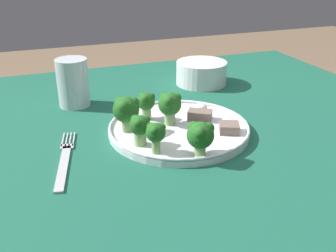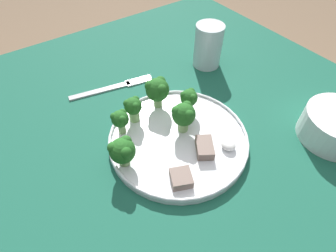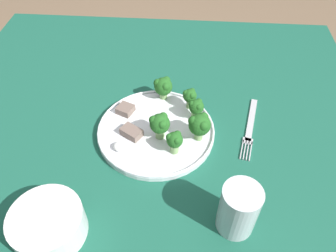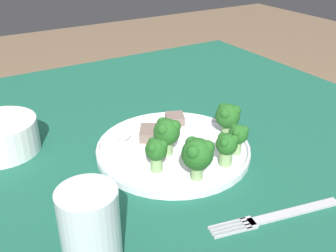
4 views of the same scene
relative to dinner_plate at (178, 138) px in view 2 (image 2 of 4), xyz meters
The scene contains 14 objects.
table 0.11m from the dinner_plate, 44.67° to the right, with size 1.12×1.06×0.72m.
dinner_plate is the anchor object (origin of this frame).
fork 0.23m from the dinner_plate, behind, with size 0.06×0.21×0.00m.
cream_bowl 0.32m from the dinner_plate, 57.33° to the left, with size 0.13×0.13×0.06m.
drinking_glass 0.28m from the dinner_plate, 127.88° to the left, with size 0.07×0.07×0.11m.
broccoli_floret_near_rim_left 0.09m from the dinner_plate, 127.65° to the left, with size 0.04×0.04×0.06m.
broccoli_floret_center_left 0.11m from the dinner_plate, 169.66° to the left, with size 0.05×0.05×0.07m.
broccoli_floret_back_left 0.05m from the dinner_plate, 119.92° to the left, with size 0.05×0.05×0.07m.
broccoli_floret_front_left 0.11m from the dinner_plate, 153.67° to the right, with size 0.04×0.04×0.06m.
broccoli_floret_center_back 0.12m from the dinner_plate, 93.76° to the right, with size 0.05×0.05×0.06m.
broccoli_floret_mid_cluster 0.12m from the dinner_plate, 132.06° to the right, with size 0.04×0.03×0.06m.
meat_slice_front_slice 0.10m from the dinner_plate, 33.75° to the right, with size 0.05×0.05×0.02m.
meat_slice_middle_slice 0.06m from the dinner_plate, 20.89° to the left, with size 0.06×0.05×0.02m.
sauce_dollop 0.10m from the dinner_plate, 40.07° to the left, with size 0.03×0.03×0.02m.
Camera 2 is at (0.25, -0.19, 1.14)m, focal length 28.00 mm.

